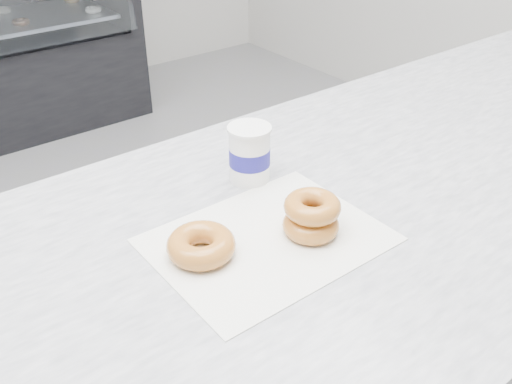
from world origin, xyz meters
TOP-DOWN VIEW (x-y plane):
  - wax_paper at (0.18, -0.61)m, footprint 0.34×0.26m
  - donut_single at (0.08, -0.58)m, footprint 0.11×0.11m
  - donut_stack at (0.24, -0.63)m, footprint 0.12×0.12m
  - coffee_cup at (0.27, -0.45)m, footprint 0.09×0.09m

SIDE VIEW (x-z plane):
  - wax_paper at x=0.18m, z-range 0.90..0.90m
  - donut_single at x=0.08m, z-range 0.90..0.94m
  - donut_stack at x=0.24m, z-range 0.90..0.96m
  - coffee_cup at x=0.27m, z-range 0.90..1.00m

